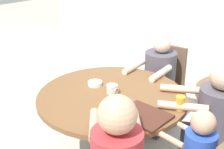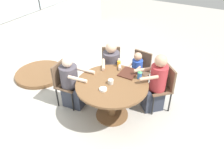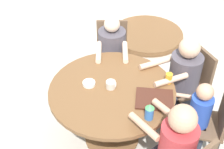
{
  "view_description": "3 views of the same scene",
  "coord_description": "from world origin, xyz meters",
  "px_view_note": "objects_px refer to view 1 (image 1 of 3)",
  "views": [
    {
      "loc": [
        1.56,
        -1.72,
        1.91
      ],
      "look_at": [
        0.0,
        0.0,
        0.92
      ],
      "focal_mm": 50.0,
      "sensor_mm": 36.0,
      "label": 1
    },
    {
      "loc": [
        -2.62,
        -1.46,
        2.91
      ],
      "look_at": [
        0.0,
        0.0,
        0.92
      ],
      "focal_mm": 35.0,
      "sensor_mm": 36.0,
      "label": 2
    },
    {
      "loc": [
        0.25,
        -2.25,
        2.77
      ],
      "look_at": [
        0.0,
        0.0,
        0.92
      ],
      "focal_mm": 50.0,
      "sensor_mm": 36.0,
      "label": 3
    }
  ],
  "objects_px": {
    "chair_for_man_blue_shirt": "(165,78)",
    "juice_glass": "(180,103)",
    "sippy_cup": "(117,117)",
    "coffee_mug": "(112,89)",
    "person_man_blue_shirt": "(157,89)",
    "bowl_white_shallow": "(95,83)",
    "person_woman_green_shirt": "(211,131)"
  },
  "relations": [
    {
      "from": "chair_for_man_blue_shirt",
      "to": "coffee_mug",
      "type": "bearing_deg",
      "value": 89.42
    },
    {
      "from": "person_woman_green_shirt",
      "to": "sippy_cup",
      "type": "height_order",
      "value": "person_woman_green_shirt"
    },
    {
      "from": "person_man_blue_shirt",
      "to": "juice_glass",
      "type": "relative_size",
      "value": 9.54
    },
    {
      "from": "coffee_mug",
      "to": "sippy_cup",
      "type": "bearing_deg",
      "value": -44.06
    },
    {
      "from": "chair_for_man_blue_shirt",
      "to": "juice_glass",
      "type": "height_order",
      "value": "chair_for_man_blue_shirt"
    },
    {
      "from": "chair_for_man_blue_shirt",
      "to": "juice_glass",
      "type": "bearing_deg",
      "value": 122.02
    },
    {
      "from": "person_man_blue_shirt",
      "to": "sippy_cup",
      "type": "relative_size",
      "value": 6.31
    },
    {
      "from": "coffee_mug",
      "to": "bowl_white_shallow",
      "type": "distance_m",
      "value": 0.22
    },
    {
      "from": "sippy_cup",
      "to": "bowl_white_shallow",
      "type": "relative_size",
      "value": 1.32
    },
    {
      "from": "chair_for_man_blue_shirt",
      "to": "sippy_cup",
      "type": "xyz_separation_m",
      "value": [
        0.48,
        -1.34,
        0.29
      ]
    },
    {
      "from": "juice_glass",
      "to": "person_woman_green_shirt",
      "type": "bearing_deg",
      "value": 58.02
    },
    {
      "from": "chair_for_man_blue_shirt",
      "to": "person_woman_green_shirt",
      "type": "distance_m",
      "value": 1.0
    },
    {
      "from": "sippy_cup",
      "to": "coffee_mug",
      "type": "bearing_deg",
      "value": 135.94
    },
    {
      "from": "sippy_cup",
      "to": "person_man_blue_shirt",
      "type": "bearing_deg",
      "value": 111.4
    },
    {
      "from": "person_woman_green_shirt",
      "to": "bowl_white_shallow",
      "type": "height_order",
      "value": "person_woman_green_shirt"
    },
    {
      "from": "person_woman_green_shirt",
      "to": "sippy_cup",
      "type": "relative_size",
      "value": 6.57
    },
    {
      "from": "person_man_blue_shirt",
      "to": "coffee_mug",
      "type": "bearing_deg",
      "value": 89.3
    },
    {
      "from": "person_man_blue_shirt",
      "to": "sippy_cup",
      "type": "height_order",
      "value": "person_man_blue_shirt"
    },
    {
      "from": "juice_glass",
      "to": "bowl_white_shallow",
      "type": "height_order",
      "value": "juice_glass"
    },
    {
      "from": "juice_glass",
      "to": "coffee_mug",
      "type": "bearing_deg",
      "value": -166.01
    },
    {
      "from": "person_woman_green_shirt",
      "to": "coffee_mug",
      "type": "bearing_deg",
      "value": 88.58
    },
    {
      "from": "chair_for_man_blue_shirt",
      "to": "bowl_white_shallow",
      "type": "bearing_deg",
      "value": 76.29
    },
    {
      "from": "chair_for_man_blue_shirt",
      "to": "sippy_cup",
      "type": "distance_m",
      "value": 1.45
    },
    {
      "from": "person_man_blue_shirt",
      "to": "juice_glass",
      "type": "xyz_separation_m",
      "value": [
        0.64,
        -0.66,
        0.33
      ]
    },
    {
      "from": "person_man_blue_shirt",
      "to": "juice_glass",
      "type": "distance_m",
      "value": 0.98
    },
    {
      "from": "coffee_mug",
      "to": "bowl_white_shallow",
      "type": "height_order",
      "value": "coffee_mug"
    },
    {
      "from": "sippy_cup",
      "to": "chair_for_man_blue_shirt",
      "type": "bearing_deg",
      "value": 109.61
    },
    {
      "from": "chair_for_man_blue_shirt",
      "to": "person_man_blue_shirt",
      "type": "relative_size",
      "value": 0.84
    },
    {
      "from": "coffee_mug",
      "to": "sippy_cup",
      "type": "height_order",
      "value": "sippy_cup"
    },
    {
      "from": "sippy_cup",
      "to": "juice_glass",
      "type": "relative_size",
      "value": 1.51
    },
    {
      "from": "bowl_white_shallow",
      "to": "person_man_blue_shirt",
      "type": "bearing_deg",
      "value": 79.79
    },
    {
      "from": "person_woman_green_shirt",
      "to": "coffee_mug",
      "type": "distance_m",
      "value": 0.87
    }
  ]
}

